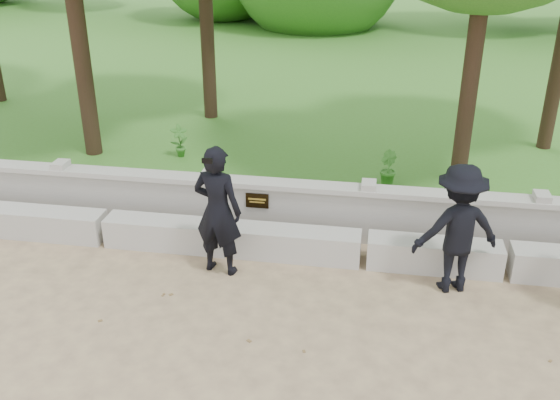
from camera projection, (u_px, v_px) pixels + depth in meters
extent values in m
plane|color=tan|center=(195.00, 326.00, 7.80)|extent=(80.00, 80.00, 0.00)
cube|color=#3B6C21|center=(319.00, 65.00, 20.25)|extent=(40.00, 22.00, 0.25)
cube|color=#AFACA5|center=(46.00, 223.00, 9.85)|extent=(1.90, 0.45, 0.45)
cube|color=#AFACA5|center=(167.00, 233.00, 9.55)|extent=(1.90, 0.45, 0.45)
cube|color=#AFACA5|center=(296.00, 244.00, 9.25)|extent=(1.90, 0.45, 0.45)
cube|color=#AFACA5|center=(434.00, 255.00, 8.95)|extent=(1.90, 0.45, 0.45)
cube|color=#A4A29B|center=(241.00, 208.00, 9.94)|extent=(12.50, 0.25, 0.82)
cube|color=#AFACA5|center=(240.00, 182.00, 9.75)|extent=(12.50, 0.35, 0.08)
cube|color=black|center=(257.00, 201.00, 9.69)|extent=(0.36, 0.02, 0.24)
imported|color=black|center=(218.00, 211.00, 8.61)|extent=(0.77, 0.58, 1.90)
cube|color=black|center=(207.00, 161.00, 7.89)|extent=(0.14, 0.05, 0.07)
imported|color=black|center=(458.00, 229.00, 8.22)|extent=(1.32, 0.99, 1.81)
cylinder|color=#382619|center=(78.00, 31.00, 11.60)|extent=(0.33, 0.33, 4.86)
cylinder|color=#382619|center=(206.00, 17.00, 13.86)|extent=(0.31, 0.31, 4.59)
cylinder|color=#382619|center=(473.00, 60.00, 10.43)|extent=(0.30, 0.30, 4.37)
imported|color=#377628|center=(180.00, 141.00, 12.31)|extent=(0.42, 0.39, 0.65)
imported|color=#377628|center=(387.00, 168.00, 11.03)|extent=(0.39, 0.43, 0.64)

